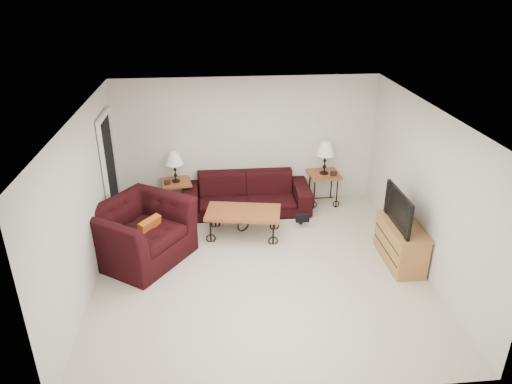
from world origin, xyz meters
TOP-DOWN VIEW (x-y plane):
  - ground at (0.00, 0.00)m, footprint 5.00×5.00m
  - wall_back at (0.00, 2.50)m, footprint 5.00×0.02m
  - wall_front at (0.00, -2.50)m, footprint 5.00×0.02m
  - wall_left at (-2.50, 0.00)m, footprint 0.02×5.00m
  - wall_right at (2.50, 0.00)m, footprint 0.02×5.00m
  - ceiling at (0.00, 0.00)m, footprint 5.00×5.00m
  - doorway at (-2.47, 1.65)m, footprint 0.08×0.94m
  - sofa at (-0.06, 2.02)m, footprint 2.42×0.95m
  - side_table_left at (-1.39, 2.20)m, footprint 0.63×0.63m
  - side_table_right at (1.48, 2.20)m, footprint 0.61×0.61m
  - lamp_left at (-1.39, 2.20)m, footprint 0.39×0.39m
  - lamp_right at (1.48, 2.20)m, footprint 0.38×0.38m
  - photo_frame_left at (-1.54, 2.05)m, footprint 0.12×0.06m
  - photo_frame_right at (1.63, 2.05)m, footprint 0.13×0.04m
  - coffee_table at (-0.19, 1.06)m, footprint 1.38×0.90m
  - armchair at (-1.88, 0.50)m, footprint 1.87×1.91m
  - throw_pillow at (-1.73, 0.45)m, footprint 0.34×0.41m
  - tv_stand at (2.23, -0.01)m, footprint 0.46×1.11m
  - television at (2.21, -0.01)m, footprint 0.13×0.99m
  - backpack at (0.89, 1.36)m, footprint 0.43×0.36m

SIDE VIEW (x-z plane):
  - ground at x=0.00m, z-range 0.00..0.00m
  - coffee_table at x=-0.19m, z-range 0.00..0.48m
  - backpack at x=0.89m, z-range 0.00..0.49m
  - side_table_left at x=-1.39m, z-range 0.00..0.59m
  - side_table_right at x=1.48m, z-range 0.00..0.64m
  - tv_stand at x=2.23m, z-range 0.00..0.67m
  - sofa at x=-0.06m, z-range 0.00..0.71m
  - armchair at x=-1.88m, z-range 0.00..0.94m
  - throw_pillow at x=-1.73m, z-range 0.31..0.73m
  - photo_frame_left at x=-1.54m, z-range 0.59..0.69m
  - photo_frame_right at x=1.63m, z-range 0.64..0.75m
  - lamp_left at x=-1.39m, z-range 0.59..1.18m
  - television at x=2.21m, z-range 0.67..1.24m
  - lamp_right at x=1.48m, z-range 0.64..1.29m
  - doorway at x=-2.47m, z-range 0.00..2.04m
  - wall_back at x=0.00m, z-range 0.00..2.50m
  - wall_front at x=0.00m, z-range 0.00..2.50m
  - wall_left at x=-2.50m, z-range 0.00..2.50m
  - wall_right at x=2.50m, z-range 0.00..2.50m
  - ceiling at x=0.00m, z-range 2.50..2.50m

